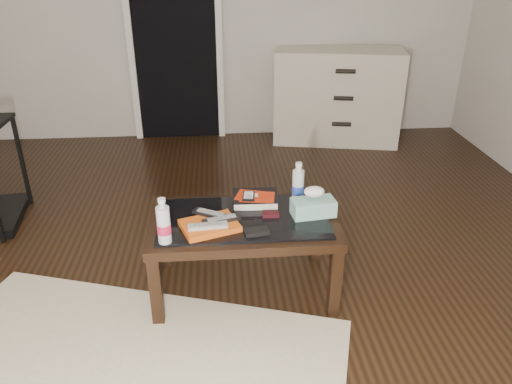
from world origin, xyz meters
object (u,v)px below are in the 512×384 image
Objects in this scene: water_bottle_left at (163,221)px; tissue_box at (313,207)px; coffee_table at (243,228)px; water_bottle_right at (298,182)px; dresser at (337,96)px; textbook at (255,199)px.

water_bottle_left is 1.03× the size of tissue_box.
coffee_table is 0.40m from water_bottle_right.
dresser is at bearing 60.72° from water_bottle_left.
coffee_table is 0.79× the size of dresser.
dresser reaches higher than tissue_box.
water_bottle_left is 1.00× the size of water_bottle_right.
textbook is at bearing -103.33° from dresser.
water_bottle_right is at bearing 102.20° from tissue_box.
water_bottle_left is 0.81m from tissue_box.
coffee_table is at bearing -103.39° from dresser.
tissue_box is (0.77, 0.21, -0.07)m from water_bottle_left.
textbook is at bearing 65.17° from coffee_table.
water_bottle_left is (-0.47, -0.38, 0.10)m from textbook.
water_bottle_left is at bearing -172.17° from tissue_box.
water_bottle_left is at bearing -139.37° from textbook.
textbook is at bearing 143.01° from tissue_box.
water_bottle_left is (-0.40, -0.22, 0.18)m from coffee_table.
textbook is (-0.98, -2.21, 0.03)m from dresser.
dresser is at bearing 67.83° from textbook.
coffee_table is 2.60m from dresser.
dresser is at bearing 66.03° from coffee_table.
coffee_table is 4.20× the size of water_bottle_left.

